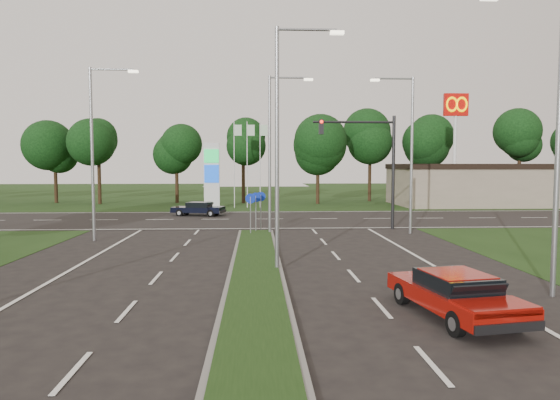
{
  "coord_description": "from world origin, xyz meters",
  "views": [
    {
      "loc": [
        0.02,
        -12.47,
        3.97
      ],
      "look_at": [
        1.24,
        12.81,
        2.2
      ],
      "focal_mm": 32.0,
      "sensor_mm": 36.0,
      "label": 1
    }
  ],
  "objects": [
    {
      "name": "navy_sedan",
      "position": [
        -4.5,
        26.7,
        0.58
      ],
      "size": [
        4.23,
        2.52,
        1.09
      ],
      "rotation": [
        0.0,
        0.0,
        1.33
      ],
      "color": "black",
      "rests_on": "ground"
    },
    {
      "name": "streetlight_median_near",
      "position": [
        1.0,
        6.0,
        5.08
      ],
      "size": [
        2.53,
        0.22,
        9.0
      ],
      "color": "gray",
      "rests_on": "ground"
    },
    {
      "name": "streetlight_right_far",
      "position": [
        8.8,
        16.0,
        5.08
      ],
      "size": [
        2.53,
        0.22,
        9.0
      ],
      "rotation": [
        0.0,
        0.0,
        3.14
      ],
      "color": "gray",
      "rests_on": "ground"
    },
    {
      "name": "verge_far",
      "position": [
        0.0,
        55.0,
        0.0
      ],
      "size": [
        160.0,
        50.0,
        0.02
      ],
      "primitive_type": "cube",
      "color": "#1A3311",
      "rests_on": "ground"
    },
    {
      "name": "median_kerb",
      "position": [
        0.0,
        4.0,
        0.06
      ],
      "size": [
        2.0,
        26.0,
        0.12
      ],
      "primitive_type": "cube",
      "color": "slate",
      "rests_on": "ground"
    },
    {
      "name": "cross_road",
      "position": [
        0.0,
        24.0,
        0.0
      ],
      "size": [
        160.0,
        12.0,
        0.02
      ],
      "primitive_type": "cube",
      "color": "black",
      "rests_on": "ground"
    },
    {
      "name": "traffic_signal",
      "position": [
        7.19,
        18.0,
        4.65
      ],
      "size": [
        5.1,
        0.42,
        7.0
      ],
      "color": "black",
      "rests_on": "ground"
    },
    {
      "name": "ground",
      "position": [
        0.0,
        0.0,
        0.0
      ],
      "size": [
        160.0,
        160.0,
        0.0
      ],
      "primitive_type": "plane",
      "color": "black",
      "rests_on": "ground"
    },
    {
      "name": "streetlight_right_near",
      "position": [
        8.8,
        2.0,
        5.08
      ],
      "size": [
        2.53,
        0.22,
        9.0
      ],
      "rotation": [
        0.0,
        0.0,
        3.14
      ],
      "color": "gray",
      "rests_on": "ground"
    },
    {
      "name": "streetlight_left_far",
      "position": [
        -8.3,
        14.0,
        5.08
      ],
      "size": [
        2.53,
        0.22,
        9.0
      ],
      "color": "gray",
      "rests_on": "ground"
    },
    {
      "name": "treeline_far",
      "position": [
        0.1,
        39.93,
        6.83
      ],
      "size": [
        6.0,
        6.0,
        9.9
      ],
      "color": "black",
      "rests_on": "ground"
    },
    {
      "name": "mcdonalds_sign",
      "position": [
        18.0,
        31.97,
        7.99
      ],
      "size": [
        2.2,
        0.47,
        10.4
      ],
      "color": "silver",
      "rests_on": "ground"
    },
    {
      "name": "streetlight_median_far",
      "position": [
        1.0,
        16.0,
        5.08
      ],
      "size": [
        2.53,
        0.22,
        9.0
      ],
      "color": "gray",
      "rests_on": "ground"
    },
    {
      "name": "red_sedan",
      "position": [
        5.2,
        0.1,
        0.64
      ],
      "size": [
        2.47,
        4.57,
        1.19
      ],
      "rotation": [
        0.0,
        0.0,
        0.17
      ],
      "color": "#990F08",
      "rests_on": "ground"
    },
    {
      "name": "commercial_building",
      "position": [
        22.0,
        36.0,
        2.0
      ],
      "size": [
        16.0,
        9.0,
        4.0
      ],
      "primitive_type": "cube",
      "color": "gray",
      "rests_on": "ground"
    },
    {
      "name": "gas_pylon",
      "position": [
        -3.79,
        33.05,
        3.2
      ],
      "size": [
        5.8,
        1.26,
        8.0
      ],
      "color": "silver",
      "rests_on": "ground"
    },
    {
      "name": "median_signs",
      "position": [
        0.0,
        16.4,
        1.71
      ],
      "size": [
        1.16,
        1.76,
        2.38
      ],
      "color": "gray",
      "rests_on": "ground"
    }
  ]
}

